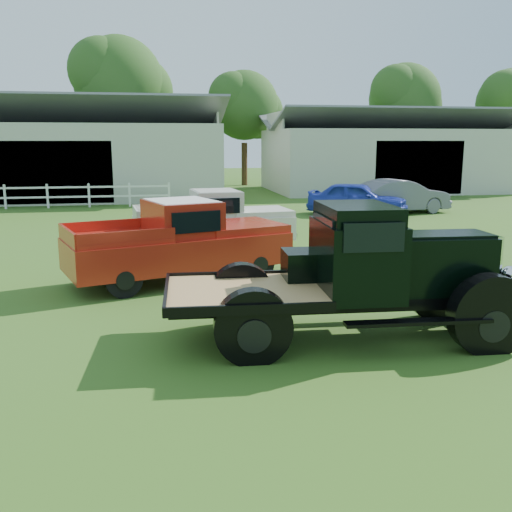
{
  "coord_description": "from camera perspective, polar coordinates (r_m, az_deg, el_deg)",
  "views": [
    {
      "loc": [
        -1.76,
        -9.78,
        3.32
      ],
      "look_at": [
        0.2,
        1.2,
        1.05
      ],
      "focal_mm": 40.0,
      "sensor_mm": 36.0,
      "label": 1
    }
  ],
  "objects": [
    {
      "name": "shed_left",
      "position": [
        36.17,
        -18.76,
        10.07
      ],
      "size": [
        18.8,
        10.2,
        5.6
      ],
      "primitive_type": null,
      "color": "#AEB099",
      "rests_on": "ground"
    },
    {
      "name": "tree_d",
      "position": [
        48.07,
        14.54,
        13.13
      ],
      "size": [
        6.0,
        6.0,
        10.0
      ],
      "primitive_type": null,
      "color": "#275817",
      "rests_on": "ground"
    },
    {
      "name": "tree_e",
      "position": [
        50.19,
        24.03,
        12.15
      ],
      "size": [
        5.7,
        5.7,
        9.5
      ],
      "primitive_type": null,
      "color": "#275817",
      "rests_on": "ground"
    },
    {
      "name": "tree_b",
      "position": [
        43.91,
        -13.47,
        14.36
      ],
      "size": [
        6.9,
        6.9,
        11.5
      ],
      "primitive_type": null,
      "color": "#275817",
      "rests_on": "ground"
    },
    {
      "name": "vintage_flatbed",
      "position": [
        9.67,
        9.25,
        -1.65
      ],
      "size": [
        5.89,
        2.6,
        2.29
      ],
      "primitive_type": null,
      "rotation": [
        0.0,
        0.0,
        -0.06
      ],
      "color": "black",
      "rests_on": "ground"
    },
    {
      "name": "white_pickup",
      "position": [
        17.44,
        -4.3,
        3.5
      ],
      "size": [
        5.08,
        2.39,
        1.81
      ],
      "primitive_type": null,
      "rotation": [
        0.0,
        0.0,
        0.1
      ],
      "color": "beige",
      "rests_on": "ground"
    },
    {
      "name": "misc_car_grey",
      "position": [
        27.3,
        14.13,
        5.81
      ],
      "size": [
        4.95,
        2.49,
        1.56
      ],
      "primitive_type": "imported",
      "rotation": [
        0.0,
        0.0,
        1.75
      ],
      "color": "#5C5C66",
      "rests_on": "ground"
    },
    {
      "name": "ground",
      "position": [
        10.48,
        0.08,
        -6.97
      ],
      "size": [
        120.0,
        120.0,
        0.0
      ],
      "primitive_type": "plane",
      "color": "#3C5D24"
    },
    {
      "name": "tree_c",
      "position": [
        43.33,
        -1.18,
        13.05
      ],
      "size": [
        5.4,
        5.4,
        9.0
      ],
      "primitive_type": null,
      "color": "#275817",
      "rests_on": "ground"
    },
    {
      "name": "misc_car_blue",
      "position": [
        26.06,
        10.09,
        5.66
      ],
      "size": [
        4.74,
        3.66,
        1.51
      ],
      "primitive_type": "imported",
      "rotation": [
        0.0,
        0.0,
        1.08
      ],
      "color": "#2236A9",
      "rests_on": "ground"
    },
    {
      "name": "fence_rail",
      "position": [
        30.55,
        -21.98,
        5.55
      ],
      "size": [
        14.2,
        0.16,
        1.2
      ],
      "primitive_type": null,
      "color": "white",
      "rests_on": "ground"
    },
    {
      "name": "red_pickup",
      "position": [
        13.68,
        -7.77,
        1.54
      ],
      "size": [
        5.76,
        3.64,
        1.96
      ],
      "primitive_type": null,
      "rotation": [
        0.0,
        0.0,
        0.32
      ],
      "color": "#B02214",
      "rests_on": "ground"
    },
    {
      "name": "shed_right",
      "position": [
        40.03,
        13.27,
        10.16
      ],
      "size": [
        16.8,
        9.2,
        5.2
      ],
      "primitive_type": null,
      "color": "#AEB099",
      "rests_on": "ground"
    }
  ]
}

